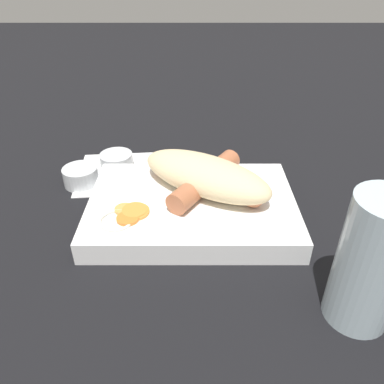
% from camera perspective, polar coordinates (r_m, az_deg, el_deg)
% --- Properties ---
extents(ground_plane, '(3.00, 3.00, 0.00)m').
position_cam_1_polar(ground_plane, '(0.51, 0.00, -3.74)').
color(ground_plane, black).
extents(food_tray, '(0.27, 0.19, 0.03)m').
position_cam_1_polar(food_tray, '(0.50, 0.00, -2.38)').
color(food_tray, white).
rests_on(food_tray, ground_plane).
extents(bread_roll, '(0.20, 0.17, 0.05)m').
position_cam_1_polar(bread_roll, '(0.50, 2.05, 2.58)').
color(bread_roll, beige).
rests_on(bread_roll, food_tray).
extents(sausage, '(0.15, 0.14, 0.03)m').
position_cam_1_polar(sausage, '(0.51, 2.09, 1.88)').
color(sausage, '#B26642').
rests_on(sausage, food_tray).
extents(pickled_veggies, '(0.07, 0.06, 0.00)m').
position_cam_1_polar(pickled_veggies, '(0.47, -9.91, -3.48)').
color(pickled_veggies, '#F99E4C').
rests_on(pickled_veggies, food_tray).
extents(napkin, '(0.14, 0.14, 0.00)m').
position_cam_1_polar(napkin, '(0.62, -10.90, 2.89)').
color(napkin, white).
rests_on(napkin, ground_plane).
extents(condiment_cup_near, '(0.05, 0.05, 0.03)m').
position_cam_1_polar(condiment_cup_near, '(0.62, -11.44, 4.39)').
color(condiment_cup_near, silver).
rests_on(condiment_cup_near, ground_plane).
extents(condiment_cup_far, '(0.05, 0.05, 0.03)m').
position_cam_1_polar(condiment_cup_far, '(0.60, -16.60, 2.16)').
color(condiment_cup_far, silver).
rests_on(condiment_cup_far, ground_plane).
extents(drink_glass, '(0.06, 0.06, 0.14)m').
position_cam_1_polar(drink_glass, '(0.38, 25.73, -9.64)').
color(drink_glass, silver).
rests_on(drink_glass, ground_plane).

